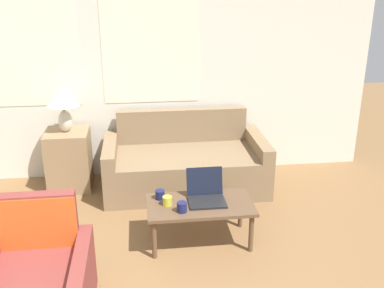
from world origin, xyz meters
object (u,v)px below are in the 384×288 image
object	(u,v)px
table_lamp	(63,101)
coffee_table	(200,208)
armchair	(37,285)
cup_yellow	(160,195)
couch	(185,165)
laptop	(206,194)
cup_navy	(182,207)
cup_white	(167,201)

from	to	relation	value
table_lamp	coffee_table	size ratio (longest dim) A/B	0.52
armchair	cup_yellow	size ratio (longest dim) A/B	9.80
couch	cup_yellow	distance (m)	1.12
laptop	cup_navy	xyz separation A→B (m)	(-0.24, -0.19, -0.02)
couch	cup_white	world-z (taller)	couch
couch	cup_yellow	size ratio (longest dim) A/B	21.41
armchair	laptop	world-z (taller)	armchair
couch	cup_navy	world-z (taller)	couch
coffee_table	laptop	bearing A→B (deg)	43.87
cup_white	coffee_table	bearing A→B (deg)	-1.10
couch	laptop	size ratio (longest dim) A/B	5.45
coffee_table	table_lamp	bearing A→B (deg)	135.22
cup_yellow	table_lamp	bearing A→B (deg)	129.43
coffee_table	laptop	xyz separation A→B (m)	(0.06, 0.06, 0.11)
couch	cup_white	distance (m)	1.22
cup_white	armchair	bearing A→B (deg)	-140.61
couch	table_lamp	xyz separation A→B (m)	(-1.31, 0.13, 0.76)
laptop	cup_yellow	size ratio (longest dim) A/B	3.93
table_lamp	cup_navy	xyz separation A→B (m)	(1.14, -1.44, -0.59)
armchair	cup_white	bearing A→B (deg)	39.39
table_lamp	cup_yellow	bearing A→B (deg)	-50.57
armchair	cup_navy	size ratio (longest dim) A/B	9.32
armchair	cup_yellow	distance (m)	1.33
table_lamp	cup_navy	bearing A→B (deg)	-51.58
cup_white	table_lamp	bearing A→B (deg)	128.24
armchair	cup_white	xyz separation A→B (m)	(0.99, 0.81, 0.18)
cup_yellow	cup_white	bearing A→B (deg)	-65.07
armchair	cup_navy	bearing A→B (deg)	31.43
armchair	table_lamp	distance (m)	2.25
coffee_table	armchair	bearing A→B (deg)	-147.82
armchair	cup_yellow	xyz separation A→B (m)	(0.93, 0.94, 0.18)
armchair	cup_white	world-z (taller)	armchair
cup_yellow	laptop	bearing A→B (deg)	-9.76
table_lamp	cup_yellow	xyz separation A→B (m)	(0.97, -1.18, -0.59)
laptop	cup_white	distance (m)	0.36
couch	armchair	xyz separation A→B (m)	(-1.27, -1.99, -0.01)
armchair	laptop	distance (m)	1.61
coffee_table	cup_white	world-z (taller)	cup_white
cup_navy	cup_yellow	size ratio (longest dim) A/B	1.05
armchair	coffee_table	xyz separation A→B (m)	(1.28, 0.80, 0.09)
cup_white	cup_yellow	bearing A→B (deg)	114.93
couch	coffee_table	xyz separation A→B (m)	(0.01, -1.18, 0.08)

